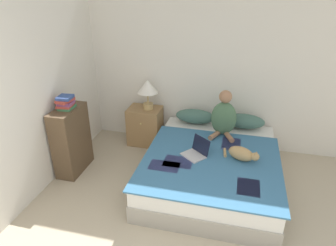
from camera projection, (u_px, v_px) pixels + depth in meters
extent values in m
cube|color=silver|center=(219.00, 69.00, 4.53)|extent=(5.08, 0.05, 2.55)
cube|color=silver|center=(23.00, 98.00, 3.42)|extent=(0.05, 4.52, 2.55)
cube|color=#9E998E|center=(211.00, 174.00, 4.07)|extent=(1.66, 2.05, 0.23)
cube|color=silver|center=(212.00, 160.00, 3.97)|extent=(1.63, 2.02, 0.20)
cube|color=teal|center=(211.00, 162.00, 3.75)|extent=(1.71, 1.64, 0.02)
cube|color=#3D4784|center=(248.00, 187.00, 3.28)|extent=(0.25, 0.32, 0.01)
cube|color=#3D4784|center=(178.00, 162.00, 3.73)|extent=(0.36, 0.27, 0.01)
cube|color=#3D4784|center=(231.00, 144.00, 4.14)|extent=(0.25, 0.37, 0.01)
cube|color=#3D4784|center=(164.00, 166.00, 3.65)|extent=(0.37, 0.24, 0.01)
ellipsoid|color=#42665B|center=(195.00, 116.00, 4.70)|extent=(0.62, 0.28, 0.21)
ellipsoid|color=#42665B|center=(244.00, 121.00, 4.54)|extent=(0.62, 0.28, 0.21)
ellipsoid|color=#476B4C|center=(224.00, 118.00, 4.29)|extent=(0.36, 0.20, 0.50)
sphere|color=#9E7051|center=(226.00, 97.00, 4.14)|extent=(0.18, 0.18, 0.18)
cylinder|color=#9E7051|center=(215.00, 135.00, 4.30)|extent=(0.17, 0.26, 0.07)
cylinder|color=#9E7051|center=(229.00, 137.00, 4.25)|extent=(0.17, 0.26, 0.07)
ellipsoid|color=tan|center=(241.00, 154.00, 3.74)|extent=(0.37, 0.29, 0.17)
sphere|color=tan|center=(255.00, 157.00, 3.63)|extent=(0.10, 0.10, 0.10)
cone|color=tan|center=(256.00, 153.00, 3.64)|extent=(0.05, 0.05, 0.05)
cone|color=tan|center=(255.00, 155.00, 3.60)|extent=(0.05, 0.05, 0.05)
cylinder|color=tan|center=(225.00, 153.00, 3.89)|extent=(0.06, 0.18, 0.04)
cube|color=#B7B7BC|center=(193.00, 156.00, 3.84)|extent=(0.36, 0.35, 0.02)
cube|color=black|center=(201.00, 145.00, 3.86)|extent=(0.25, 0.22, 0.21)
cube|color=#937047|center=(145.00, 126.00, 4.95)|extent=(0.53, 0.40, 0.62)
sphere|color=tan|center=(141.00, 124.00, 4.71)|extent=(0.03, 0.03, 0.03)
cylinder|color=tan|center=(148.00, 106.00, 4.79)|extent=(0.16, 0.16, 0.09)
cylinder|color=tan|center=(148.00, 98.00, 4.72)|extent=(0.02, 0.02, 0.18)
cone|color=white|center=(148.00, 86.00, 4.64)|extent=(0.32, 0.32, 0.20)
cube|color=brown|center=(71.00, 140.00, 4.17)|extent=(0.28, 0.60, 0.95)
cube|color=#3D7A51|center=(67.00, 107.00, 3.96)|extent=(0.19, 0.22, 0.03)
cube|color=#B24238|center=(65.00, 105.00, 3.94)|extent=(0.21, 0.23, 0.03)
cube|color=#844270|center=(66.00, 103.00, 3.92)|extent=(0.19, 0.19, 0.04)
cube|color=#B24238|center=(65.00, 100.00, 3.91)|extent=(0.18, 0.25, 0.04)
cube|color=#334C8E|center=(65.00, 97.00, 3.89)|extent=(0.20, 0.20, 0.04)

